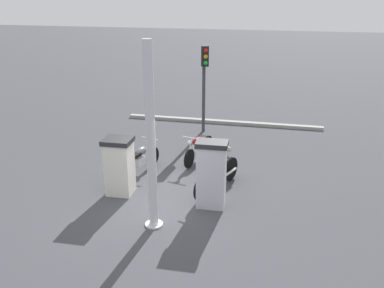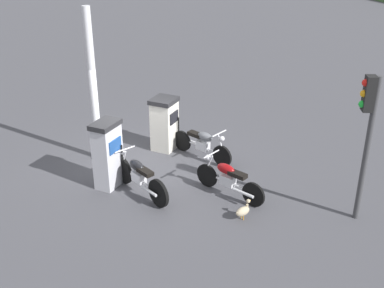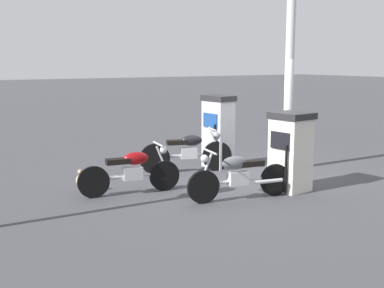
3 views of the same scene
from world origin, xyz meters
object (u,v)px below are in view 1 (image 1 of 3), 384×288
at_px(motorcycle_near_pump, 217,174).
at_px(motorcycle_far_pump, 140,159).
at_px(canopy_support_pole, 151,143).
at_px(motorcycle_extra, 199,147).
at_px(fuel_pump_near, 211,174).
at_px(wandering_duck, 226,148).
at_px(fuel_pump_far, 119,166).
at_px(roadside_traffic_light, 204,74).

relative_size(motorcycle_near_pump, motorcycle_far_pump, 1.01).
bearing_deg(motorcycle_far_pump, canopy_support_pole, -149.97).
bearing_deg(motorcycle_near_pump, canopy_support_pole, 155.52).
bearing_deg(canopy_support_pole, motorcycle_extra, 0.92).
relative_size(fuel_pump_near, wandering_duck, 3.74).
xyz_separation_m(motorcycle_far_pump, motorcycle_extra, (1.47, -1.35, 0.00)).
xyz_separation_m(fuel_pump_near, fuel_pump_far, (0.00, 2.42, -0.09)).
distance_m(fuel_pump_near, motorcycle_near_pump, 0.95).
bearing_deg(fuel_pump_far, roadside_traffic_light, -8.13).
relative_size(motorcycle_near_pump, roadside_traffic_light, 0.63).
relative_size(motorcycle_near_pump, wandering_duck, 4.48).
bearing_deg(wandering_duck, roadside_traffic_light, 32.78).
xyz_separation_m(motorcycle_near_pump, motorcycle_extra, (1.83, 1.01, -0.01)).
relative_size(motorcycle_near_pump, canopy_support_pole, 0.50).
distance_m(fuel_pump_near, canopy_support_pole, 1.93).
xyz_separation_m(motorcycle_extra, wandering_duck, (0.74, -0.73, -0.24)).
bearing_deg(motorcycle_near_pump, motorcycle_extra, 28.86).
height_order(fuel_pump_far, motorcycle_extra, fuel_pump_far).
bearing_deg(motorcycle_extra, canopy_support_pole, -179.08).
bearing_deg(fuel_pump_near, wandering_duck, 5.69).
distance_m(motorcycle_extra, canopy_support_pole, 4.19).
bearing_deg(roadside_traffic_light, fuel_pump_far, 171.87).
distance_m(motorcycle_near_pump, motorcycle_far_pump, 2.39).
xyz_separation_m(fuel_pump_far, motorcycle_far_pump, (1.23, -0.00, -0.32)).
xyz_separation_m(fuel_pump_near, motorcycle_extra, (2.70, 1.07, -0.40)).
height_order(fuel_pump_far, wandering_duck, fuel_pump_far).
relative_size(motorcycle_extra, wandering_duck, 4.28).
xyz_separation_m(motorcycle_near_pump, canopy_support_pole, (-2.08, 0.95, 1.49)).
xyz_separation_m(fuel_pump_far, motorcycle_near_pump, (0.86, -2.36, -0.30)).
distance_m(fuel_pump_near, roadside_traffic_light, 5.86).
xyz_separation_m(motorcycle_far_pump, canopy_support_pole, (-2.44, -1.41, 1.51)).
height_order(fuel_pump_near, motorcycle_extra, fuel_pump_near).
bearing_deg(fuel_pump_near, roadside_traffic_light, 16.77).
height_order(fuel_pump_near, canopy_support_pole, canopy_support_pole).
distance_m(fuel_pump_far, roadside_traffic_light, 5.70).
relative_size(fuel_pump_near, motorcycle_near_pump, 0.83).
distance_m(fuel_pump_far, wandering_duck, 4.05).
relative_size(motorcycle_far_pump, canopy_support_pole, 0.49).
bearing_deg(motorcycle_near_pump, roadside_traffic_light, 19.01).
bearing_deg(motorcycle_far_pump, fuel_pump_near, -116.85).
relative_size(roadside_traffic_light, canopy_support_pole, 0.79).
bearing_deg(motorcycle_near_pump, wandering_duck, 6.21).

